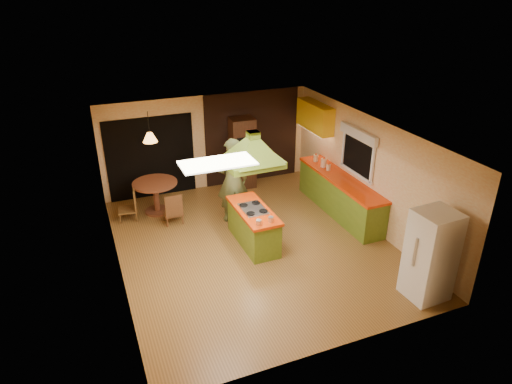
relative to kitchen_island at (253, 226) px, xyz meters
name	(u,v)px	position (x,y,z in m)	size (l,w,h in m)	color
ground	(254,244)	(-0.02, -0.07, -0.42)	(6.50, 6.50, 0.00)	olive
room_walls	(254,192)	(-0.02, -0.07, 0.83)	(5.50, 6.50, 6.50)	#FCE2B5
ceiling_plane	(253,132)	(-0.02, -0.07, 2.08)	(6.50, 6.50, 0.00)	silver
brick_panel	(252,137)	(1.23, 3.16, 0.83)	(2.64, 0.03, 2.50)	#381E14
nook_opening	(151,158)	(-1.52, 3.16, 0.63)	(2.20, 0.03, 2.10)	black
right_counter	(339,195)	(2.43, 0.53, 0.05)	(0.62, 3.05, 0.92)	olive
upper_cabinets	(315,117)	(2.55, 2.13, 1.53)	(0.34, 1.40, 0.70)	yellow
window_right	(358,144)	(2.68, 0.33, 1.36)	(0.12, 1.35, 1.06)	black
fluor_panel	(217,163)	(-1.12, -1.27, 2.07)	(1.20, 0.60, 0.03)	white
kitchen_island	(253,226)	(0.00, 0.00, 0.00)	(0.67, 1.63, 0.83)	olive
range_hood	(253,144)	(0.00, 0.00, 1.83)	(1.13, 0.82, 0.80)	olive
man	(232,180)	(-0.05, 1.16, 0.59)	(0.73, 0.48, 2.00)	#51582E
refrigerator	(431,255)	(2.19, -2.78, 0.42)	(0.69, 0.65, 1.67)	white
wall_oven	(242,153)	(0.83, 2.88, 0.53)	(0.65, 0.63, 1.90)	#462616
dining_table	(156,191)	(-1.63, 2.21, 0.14)	(1.06, 1.06, 0.79)	brown
chair_left	(127,204)	(-2.33, 2.11, -0.03)	(0.42, 0.42, 0.77)	brown
chair_near	(173,207)	(-1.38, 1.56, -0.04)	(0.42, 0.42, 0.76)	brown
pendant_lamp	(150,137)	(-1.63, 2.21, 1.48)	(0.33, 0.33, 0.22)	#FF9E3F
canister_large	(324,163)	(2.38, 1.28, 0.61)	(0.14, 0.14, 0.21)	#FFECCD
canister_medium	(316,158)	(2.38, 1.67, 0.59)	(0.12, 0.12, 0.17)	beige
canister_small	(328,167)	(2.38, 1.04, 0.58)	(0.11, 0.11, 0.14)	beige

